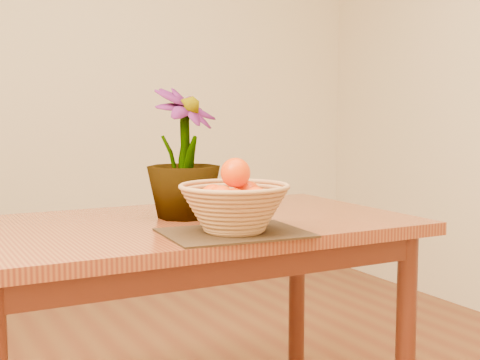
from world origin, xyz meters
name	(u,v)px	position (x,y,z in m)	size (l,w,h in m)	color
wall_back	(47,64)	(0.00, 2.25, 1.35)	(4.00, 0.02, 2.70)	beige
table	(186,249)	(0.00, 0.30, 0.66)	(1.40, 0.80, 0.75)	brown
placemat	(234,233)	(0.03, 0.03, 0.75)	(0.39, 0.29, 0.01)	#332112
wicker_basket	(234,210)	(0.03, 0.03, 0.82)	(0.31, 0.31, 0.13)	tan
orange_pile	(235,194)	(0.04, 0.04, 0.86)	(0.20, 0.20, 0.15)	#FF3F04
potted_plant	(184,153)	(0.02, 0.36, 0.96)	(0.23, 0.23, 0.42)	#154C16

